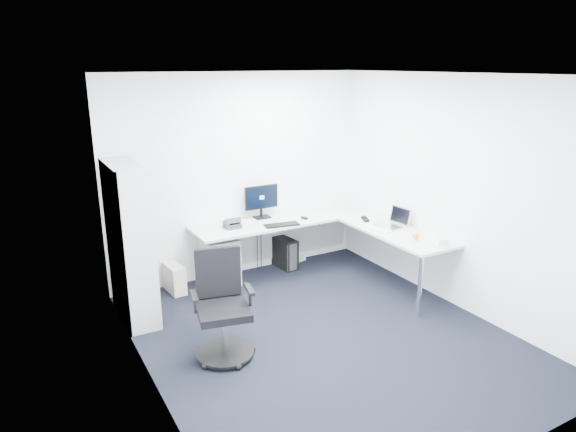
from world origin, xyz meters
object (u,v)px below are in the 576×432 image
l_desk (301,253)px  monitor (262,201)px  task_chair (223,308)px  bookshelf (130,243)px  laptop (389,218)px

l_desk → monitor: size_ratio=5.51×
task_chair → monitor: monitor is taller
task_chair → monitor: (1.31, 1.78, 0.47)m
l_desk → monitor: 0.88m
l_desk → bookshelf: size_ratio=1.49×
monitor → task_chair: bearing=-126.3°
l_desk → monitor: monitor is taller
bookshelf → laptop: size_ratio=5.26×
task_chair → monitor: size_ratio=2.21×
l_desk → task_chair: 2.04m
l_desk → laptop: 1.23m
monitor → bookshelf: bearing=-165.1°
task_chair → laptop: (2.55, 0.62, 0.36)m
task_chair → monitor: 2.26m
monitor → laptop: bearing=-43.0°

